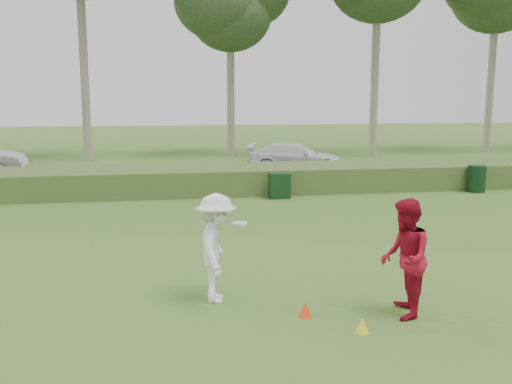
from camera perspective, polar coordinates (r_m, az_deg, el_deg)
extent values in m
plane|color=#3A6521|center=(9.81, 4.00, -11.42)|extent=(120.00, 120.00, 0.00)
cube|color=#3C5923|center=(21.22, -3.63, 1.30)|extent=(80.00, 3.00, 0.90)
cube|color=#2D2D2D|center=(26.21, -4.78, 1.95)|extent=(80.00, 6.00, 0.06)
cylinder|color=gray|center=(32.39, -17.06, 16.73)|extent=(0.44, 0.44, 15.50)
cylinder|color=gray|center=(33.72, -2.56, 13.41)|extent=(0.44, 0.44, 11.50)
ellipsoid|color=#2B4221|center=(34.03, -2.60, 18.25)|extent=(6.24, 6.24, 5.28)
cylinder|color=gray|center=(33.85, 11.94, 15.33)|extent=(0.44, 0.44, 14.00)
cylinder|color=gray|center=(38.56, 22.65, 13.72)|extent=(0.44, 0.44, 13.50)
imported|color=white|center=(9.82, -3.98, -5.61)|extent=(0.87, 1.30, 1.88)
cylinder|color=white|center=(9.76, -1.67, -3.15)|extent=(0.27, 0.27, 0.03)
imported|color=maroon|center=(9.43, 14.66, -6.43)|extent=(0.97, 1.11, 1.92)
cone|color=#FF390D|center=(9.39, 4.96, -11.64)|extent=(0.21, 0.21, 0.23)
cone|color=yellow|center=(8.92, 10.57, -12.96)|extent=(0.21, 0.21, 0.23)
cube|color=black|center=(19.70, 2.37, 0.63)|extent=(0.72, 0.46, 0.88)
cylinder|color=black|center=(22.51, 21.18, 1.24)|extent=(0.72, 0.72, 0.98)
imported|color=silver|center=(26.35, 3.97, 3.48)|extent=(4.78, 2.94, 1.29)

